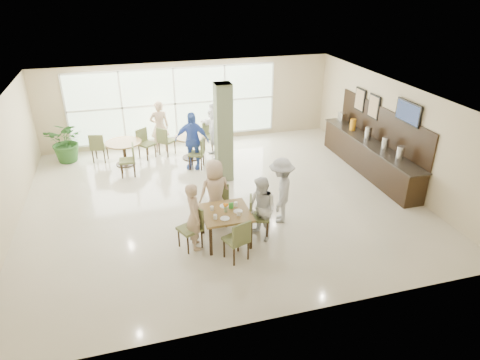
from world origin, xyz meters
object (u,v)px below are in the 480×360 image
object	(u,v)px
round_table_left	(124,147)
teen_left	(194,216)
main_table	(226,215)
potted_plant	(67,141)
round_table_right	(191,142)
teen_right	(262,209)
teen_standing	(281,190)
teen_far	(215,192)
adult_b	(216,130)
buffet_counter	(369,154)
adult_standing	(160,127)
adult_a	(192,141)

from	to	relation	value
round_table_left	teen_left	bearing A→B (deg)	-75.28
main_table	potted_plant	world-z (taller)	potted_plant
round_table_right	teen_right	xyz separation A→B (m)	(0.71, -5.02, 0.19)
round_table_left	teen_standing	distance (m)	5.66
teen_left	potted_plant	bearing A→B (deg)	26.35
teen_far	round_table_left	bearing A→B (deg)	-73.50
teen_left	adult_b	size ratio (longest dim) A/B	0.85
buffet_counter	adult_standing	world-z (taller)	buffet_counter
main_table	buffet_counter	size ratio (longest dim) A/B	0.22
buffet_counter	teen_left	xyz separation A→B (m)	(-5.73, -2.47, 0.21)
main_table	teen_right	world-z (taller)	teen_right
adult_b	teen_right	bearing A→B (deg)	-7.81
main_table	buffet_counter	xyz separation A→B (m)	(5.03, 2.45, -0.11)
teen_right	main_table	bearing A→B (deg)	-121.66
teen_far	teen_standing	world-z (taller)	teen_standing
main_table	teen_standing	distance (m)	1.57
round_table_left	round_table_right	world-z (taller)	same
teen_far	teen_standing	xyz separation A→B (m)	(1.51, -0.36, 0.01)
teen_left	adult_b	world-z (taller)	adult_b
buffet_counter	round_table_right	bearing A→B (deg)	153.58
buffet_counter	teen_right	world-z (taller)	buffet_counter
teen_right	teen_standing	size ratio (longest dim) A/B	0.92
buffet_counter	adult_standing	bearing A→B (deg)	150.62
teen_left	teen_standing	size ratio (longest dim) A/B	0.94
main_table	adult_a	world-z (taller)	adult_a
potted_plant	teen_left	xyz separation A→B (m)	(3.00, -5.73, 0.09)
round_table_right	adult_b	size ratio (longest dim) A/B	0.56
adult_a	main_table	bearing A→B (deg)	-68.51
adult_b	adult_a	bearing A→B (deg)	-59.02
round_table_right	teen_far	distance (m)	4.06
buffet_counter	adult_a	distance (m)	5.33
main_table	teen_standing	xyz separation A→B (m)	(1.47, 0.51, 0.15)
potted_plant	adult_b	world-z (taller)	adult_b
round_table_left	teen_far	bearing A→B (deg)	-64.36
round_table_left	potted_plant	size ratio (longest dim) A/B	0.82
teen_left	teen_far	bearing A→B (deg)	-37.94
round_table_left	teen_standing	xyz separation A→B (m)	(3.48, -4.45, 0.24)
main_table	round_table_right	bearing A→B (deg)	89.11
teen_right	adult_b	bearing A→B (deg)	155.10
teen_standing	teen_left	bearing A→B (deg)	-51.65
teen_right	teen_standing	world-z (taller)	teen_standing
potted_plant	teen_right	world-z (taller)	teen_right
teen_standing	teen_far	bearing A→B (deg)	-78.55
main_table	teen_far	size ratio (longest dim) A/B	0.65
buffet_counter	adult_b	distance (m)	4.80
round_table_right	adult_b	bearing A→B (deg)	-5.33
main_table	teen_left	size ratio (longest dim) A/B	0.68
main_table	teen_left	distance (m)	0.71
main_table	teen_standing	world-z (taller)	teen_standing
adult_standing	round_table_left	bearing A→B (deg)	30.63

